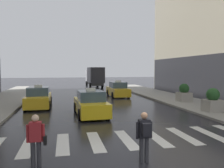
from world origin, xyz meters
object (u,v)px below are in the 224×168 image
taxi_second (39,98)px  planter_mid_block (184,93)px  pedestrian_with_handbag (36,138)px  planter_near_corner (213,101)px  pedestrian_with_backpack (144,133)px  box_truck (95,76)px  taxi_lead (91,104)px  taxi_third (118,90)px

taxi_second → planter_mid_block: bearing=-1.4°
pedestrian_with_handbag → planter_near_corner: planter_near_corner is taller
planter_near_corner → pedestrian_with_backpack: bearing=-137.1°
taxi_second → pedestrian_with_backpack: (4.51, -12.16, 0.25)m
box_truck → pedestrian_with_handbag: bearing=-100.8°
taxi_lead → pedestrian_with_handbag: size_ratio=2.80×
planter_near_corner → planter_mid_block: bearing=83.0°
box_truck → planter_near_corner: box_truck is taller
planter_near_corner → planter_mid_block: same height
taxi_third → pedestrian_with_backpack: (-3.39, -17.97, 0.25)m
taxi_second → pedestrian_with_handbag: bearing=-84.5°
taxi_lead → planter_near_corner: bearing=-8.3°
pedestrian_with_backpack → planter_near_corner: 10.18m
taxi_third → pedestrian_with_backpack: 18.29m
taxi_lead → box_truck: 23.98m
pedestrian_with_backpack → planter_near_corner: bearing=42.9°
taxi_second → pedestrian_with_backpack: bearing=-69.6°
box_truck → pedestrian_with_handbag: box_truck is taller
planter_near_corner → planter_mid_block: size_ratio=1.00×
taxi_second → planter_mid_block: taxi_second is taller
taxi_lead → pedestrian_with_backpack: 8.18m
pedestrian_with_handbag → planter_mid_block: size_ratio=1.03×
box_truck → planter_mid_block: bearing=-74.8°
planter_mid_block → pedestrian_with_backpack: bearing=-124.3°
taxi_third → box_truck: size_ratio=0.60×
taxi_lead → taxi_third: bearing=66.9°
pedestrian_with_backpack → pedestrian_with_handbag: bearing=173.9°
taxi_lead → planter_near_corner: (8.26, -1.20, 0.15)m
taxi_lead → taxi_third: 10.69m
taxi_lead → planter_near_corner: taxi_lead is taller
box_truck → planter_mid_block: box_truck is taller
taxi_second → box_truck: 20.98m
taxi_second → planter_mid_block: size_ratio=2.85×
planter_mid_block → pedestrian_with_handbag: bearing=-134.9°
box_truck → pedestrian_with_backpack: size_ratio=4.60×
pedestrian_with_handbag → taxi_third: bearing=69.0°
taxi_third → planter_mid_block: 7.71m
taxi_second → pedestrian_with_backpack: 12.97m
box_truck → pedestrian_with_backpack: box_truck is taller
taxi_third → pedestrian_with_handbag: 18.87m
taxi_second → pedestrian_with_backpack: size_ratio=2.76×
planter_mid_block → taxi_second: bearing=178.6°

